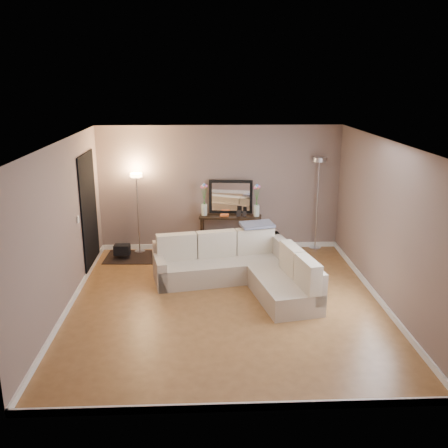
{
  "coord_description": "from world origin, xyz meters",
  "views": [
    {
      "loc": [
        -0.36,
        -7.39,
        3.5
      ],
      "look_at": [
        0.0,
        0.8,
        1.1
      ],
      "focal_mm": 40.0,
      "sensor_mm": 36.0,
      "label": 1
    }
  ],
  "objects_px": {
    "console_table": "(227,232)",
    "sectional_sofa": "(243,268)",
    "floor_lamp_unlit": "(318,185)",
    "floor_lamp_lit": "(137,197)"
  },
  "relations": [
    {
      "from": "console_table",
      "to": "floor_lamp_lit",
      "type": "distance_m",
      "value": 1.96
    },
    {
      "from": "console_table",
      "to": "sectional_sofa",
      "type": "bearing_deg",
      "value": -83.12
    },
    {
      "from": "console_table",
      "to": "floor_lamp_lit",
      "type": "relative_size",
      "value": 0.77
    },
    {
      "from": "console_table",
      "to": "floor_lamp_lit",
      "type": "height_order",
      "value": "floor_lamp_lit"
    },
    {
      "from": "sectional_sofa",
      "to": "floor_lamp_lit",
      "type": "distance_m",
      "value": 2.84
    },
    {
      "from": "floor_lamp_lit",
      "to": "floor_lamp_unlit",
      "type": "xyz_separation_m",
      "value": [
        3.71,
        0.06,
        0.2
      ]
    },
    {
      "from": "console_table",
      "to": "floor_lamp_unlit",
      "type": "relative_size",
      "value": 0.66
    },
    {
      "from": "floor_lamp_unlit",
      "to": "sectional_sofa",
      "type": "bearing_deg",
      "value": -132.31
    },
    {
      "from": "floor_lamp_unlit",
      "to": "floor_lamp_lit",
      "type": "bearing_deg",
      "value": -179.07
    },
    {
      "from": "console_table",
      "to": "floor_lamp_unlit",
      "type": "distance_m",
      "value": 2.12
    }
  ]
}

